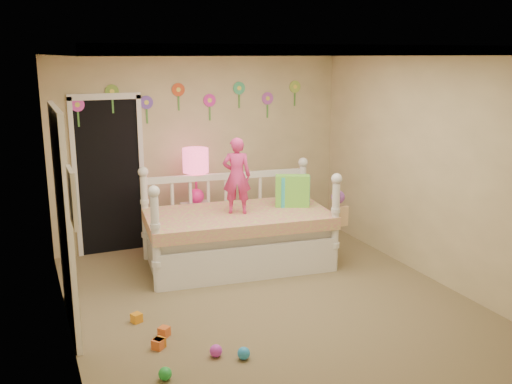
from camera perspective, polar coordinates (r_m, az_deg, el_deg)
name	(u,v)px	position (r m, az deg, el deg)	size (l,w,h in m)	color
floor	(270,302)	(6.08, 1.37, -11.01)	(4.00, 4.50, 0.01)	#7F684C
ceiling	(271,48)	(5.52, 1.53, 14.31)	(4.00, 4.50, 0.01)	white
back_wall	(202,148)	(7.72, -5.50, 4.43)	(4.00, 0.01, 2.60)	tan
left_wall	(60,202)	(5.18, -19.13, -0.96)	(0.01, 4.50, 2.60)	tan
right_wall	(430,167)	(6.72, 17.18, 2.46)	(0.01, 4.50, 2.60)	tan
crown_molding	(271,51)	(5.52, 1.53, 14.00)	(4.00, 4.50, 0.06)	white
daybed	(237,217)	(6.89, -1.88, -2.58)	(2.24, 1.20, 1.21)	white
pillow_turquoise	(294,191)	(7.13, 3.83, 0.13)	(0.38, 0.13, 0.38)	#27BFC5
pillow_lime	(292,191)	(7.09, 3.68, 0.12)	(0.42, 0.16, 0.40)	#7BE445
child	(237,176)	(6.72, -1.96, 1.65)	(0.34, 0.22, 0.92)	#E33383
nightstand	(197,227)	(7.53, -5.94, -3.50)	(0.38, 0.29, 0.64)	white
table_lamp	(196,167)	(7.34, -6.10, 2.50)	(0.33, 0.33, 0.73)	#F22091
closet_doorway	(109,175)	(7.48, -14.58, 1.68)	(0.90, 0.04, 2.07)	black
flower_decals	(194,101)	(7.61, -6.24, 9.13)	(3.40, 0.02, 0.50)	#B2668C
mirror_closet	(64,220)	(5.54, -18.75, -2.69)	(0.07, 1.30, 2.10)	white
wall_picture	(72,197)	(4.25, -18.05, -0.53)	(0.05, 0.34, 0.42)	white
hanging_bag	(338,210)	(6.81, 8.32, -1.77)	(0.20, 0.16, 0.36)	beige
toy_scatter	(185,335)	(5.36, -7.17, -14.08)	(0.80, 1.30, 0.11)	#996666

